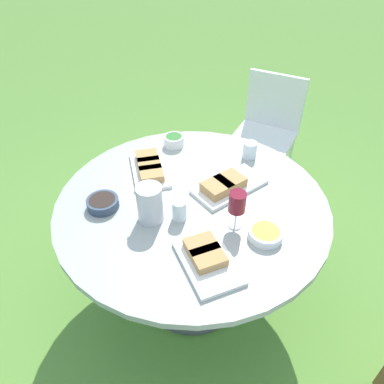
{
  "coord_description": "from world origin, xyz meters",
  "views": [
    {
      "loc": [
        0.04,
        1.39,
        1.97
      ],
      "look_at": [
        0.0,
        0.0,
        0.8
      ],
      "focal_mm": 35.0,
      "sensor_mm": 36.0,
      "label": 1
    }
  ],
  "objects_px": {
    "dining_table": "(192,218)",
    "chair_near_right": "(268,125)",
    "wine_glass": "(237,203)",
    "water_pitcher": "(150,204)"
  },
  "relations": [
    {
      "from": "dining_table",
      "to": "chair_near_right",
      "type": "relative_size",
      "value": 1.52
    },
    {
      "from": "wine_glass",
      "to": "chair_near_right",
      "type": "bearing_deg",
      "value": -108.15
    },
    {
      "from": "chair_near_right",
      "to": "wine_glass",
      "type": "distance_m",
      "value": 1.41
    },
    {
      "from": "water_pitcher",
      "to": "wine_glass",
      "type": "height_order",
      "value": "wine_glass"
    },
    {
      "from": "water_pitcher",
      "to": "wine_glass",
      "type": "distance_m",
      "value": 0.39
    },
    {
      "from": "dining_table",
      "to": "chair_near_right",
      "type": "distance_m",
      "value": 1.28
    },
    {
      "from": "wine_glass",
      "to": "water_pitcher",
      "type": "bearing_deg",
      "value": -8.81
    },
    {
      "from": "chair_near_right",
      "to": "wine_glass",
      "type": "xyz_separation_m",
      "value": [
        0.43,
        1.3,
        0.36
      ]
    },
    {
      "from": "dining_table",
      "to": "water_pitcher",
      "type": "distance_m",
      "value": 0.31
    },
    {
      "from": "water_pitcher",
      "to": "wine_glass",
      "type": "relative_size",
      "value": 0.97
    }
  ]
}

